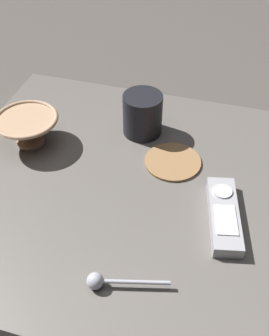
# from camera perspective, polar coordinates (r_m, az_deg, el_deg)

# --- Properties ---
(ground_plane) EXTENTS (6.00, 6.00, 0.00)m
(ground_plane) POSITION_cam_1_polar(r_m,az_deg,el_deg) (0.79, -2.03, -4.08)
(ground_plane) COLOR #47423D
(table) EXTENTS (0.62, 0.65, 0.04)m
(table) POSITION_cam_1_polar(r_m,az_deg,el_deg) (0.77, -2.06, -3.11)
(table) COLOR #5B5651
(table) RESTS_ON ground
(cereal_bowl) EXTENTS (0.13, 0.13, 0.06)m
(cereal_bowl) POSITION_cam_1_polar(r_m,az_deg,el_deg) (0.85, -14.42, 5.27)
(cereal_bowl) COLOR tan
(cereal_bowl) RESTS_ON table
(coffee_mug) EXTENTS (0.08, 0.08, 0.09)m
(coffee_mug) POSITION_cam_1_polar(r_m,az_deg,el_deg) (0.85, 0.93, 7.40)
(coffee_mug) COLOR black
(coffee_mug) RESTS_ON table
(teaspoon) EXTENTS (0.04, 0.12, 0.03)m
(teaspoon) POSITION_cam_1_polar(r_m,az_deg,el_deg) (0.62, -4.41, -15.21)
(teaspoon) COLOR #A3A5B2
(teaspoon) RESTS_ON table
(tv_remote_near) EXTENTS (0.16, 0.08, 0.03)m
(tv_remote_near) POSITION_cam_1_polar(r_m,az_deg,el_deg) (0.71, 12.17, -6.32)
(tv_remote_near) COLOR #9E9EA3
(tv_remote_near) RESTS_ON table
(drink_coaster) EXTENTS (0.11, 0.11, 0.01)m
(drink_coaster) POSITION_cam_1_polar(r_m,az_deg,el_deg) (0.80, 5.27, 0.88)
(drink_coaster) COLOR olive
(drink_coaster) RESTS_ON table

